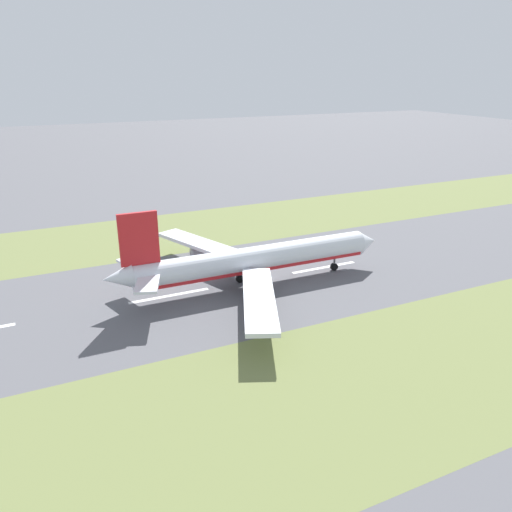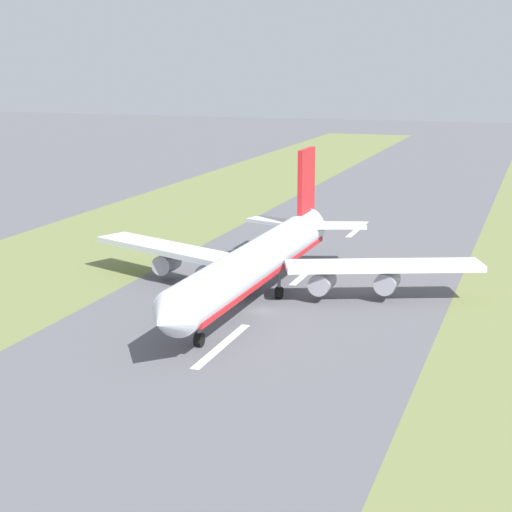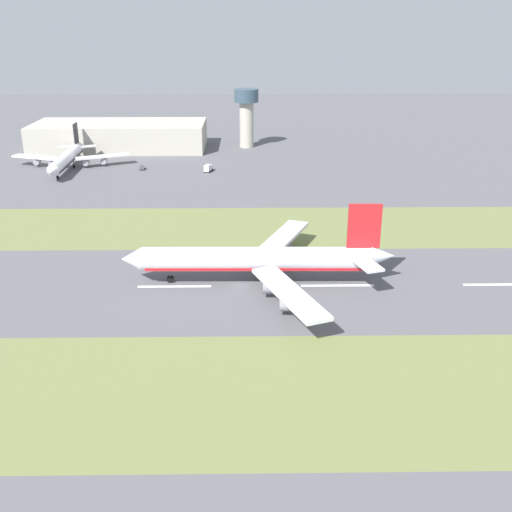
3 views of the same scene
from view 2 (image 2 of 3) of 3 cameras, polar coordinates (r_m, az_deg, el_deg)
The scene contains 5 objects.
ground_plane at distance 122.24m, azimuth 0.44°, elevation -3.66°, with size 800.00×800.00×0.00m, color #56565B.
centreline_dash_near at distance 182.29m, azimuth 6.79°, elevation 1.79°, with size 1.20×18.00×0.01m, color silver.
centreline_dash_mid at distance 144.31m, azimuth 3.43°, elevation -1.09°, with size 1.20×18.00×0.01m, color silver.
centreline_dash_far at distance 107.79m, azimuth -2.28°, elevation -5.97°, with size 1.20×18.00×0.01m, color silver.
airplane_main_jet at distance 126.71m, azimuth 0.29°, elevation -0.25°, with size 64.13×67.06×20.20m.
Camera 2 is at (-36.90, 111.19, 34.88)m, focal length 60.00 mm.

